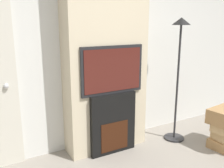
# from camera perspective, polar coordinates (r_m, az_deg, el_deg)

# --- Properties ---
(wall_back) EXTENTS (6.00, 0.06, 2.70)m
(wall_back) POSITION_cam_1_polar(r_m,az_deg,el_deg) (3.44, -3.14, 7.96)
(wall_back) COLOR silver
(wall_back) RESTS_ON ground_plane
(chimney_breast) EXTENTS (1.10, 0.35, 2.70)m
(chimney_breast) POSITION_cam_1_polar(r_m,az_deg,el_deg) (3.26, -1.53, 7.64)
(chimney_breast) COLOR beige
(chimney_breast) RESTS_ON ground_plane
(fireplace) EXTENTS (0.64, 0.15, 0.82)m
(fireplace) POSITION_cam_1_polar(r_m,az_deg,el_deg) (3.35, 0.01, -8.93)
(fireplace) COLOR black
(fireplace) RESTS_ON ground_plane
(television) EXTENTS (0.86, 0.07, 0.61)m
(television) POSITION_cam_1_polar(r_m,az_deg,el_deg) (3.14, 0.03, 3.24)
(television) COLOR black
(television) RESTS_ON fireplace
(floor_lamp) EXTENTS (0.29, 0.29, 1.77)m
(floor_lamp) POSITION_cam_1_polar(r_m,az_deg,el_deg) (3.62, 15.09, 5.96)
(floor_lamp) COLOR #262628
(floor_lamp) RESTS_ON ground_plane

